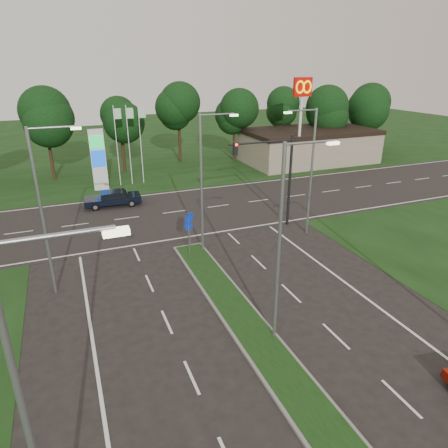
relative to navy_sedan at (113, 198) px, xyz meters
name	(u,v)px	position (x,y,z in m)	size (l,w,h in m)	color
verge_far	(113,147)	(3.58, 27.38, -0.71)	(160.00, 50.00, 0.02)	black
cross_road	(163,214)	(3.58, -3.62, -0.71)	(160.00, 12.00, 0.02)	black
median_kerb	(280,370)	(3.58, -23.62, -0.65)	(2.00, 26.00, 0.12)	slate
commercial_building	(308,146)	(25.58, 8.38, 1.29)	(16.00, 9.00, 4.00)	gray
streetlight_median_near	(284,236)	(4.59, -21.62, 4.37)	(2.53, 0.22, 9.00)	gray
streetlight_median_far	(204,177)	(4.59, -11.62, 4.37)	(2.53, 0.22, 9.00)	gray
streetlight_left_near	(35,413)	(-4.71, -27.62, 4.37)	(2.53, 0.22, 9.00)	gray
streetlight_left_far	(45,205)	(-4.71, -13.62, 4.37)	(2.53, 0.22, 9.00)	gray
streetlight_right_far	(310,166)	(12.38, -11.62, 4.37)	(2.53, 0.22, 9.00)	gray
traffic_signal	(275,168)	(10.77, -9.63, 3.95)	(5.10, 0.42, 7.00)	black
median_signs	(189,226)	(3.58, -11.22, 1.01)	(1.16, 1.76, 2.38)	gray
gas_pylon	(101,158)	(-0.20, 5.42, 2.49)	(5.80, 1.26, 8.00)	silver
mcdonalds_sign	(302,101)	(21.58, 4.35, 7.28)	(2.20, 0.47, 10.40)	silver
treeline_far	(126,111)	(3.69, 12.31, 6.12)	(6.00, 6.00, 9.90)	black
navy_sedan	(113,198)	(0.00, 0.00, 0.00)	(4.89, 2.22, 1.32)	black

